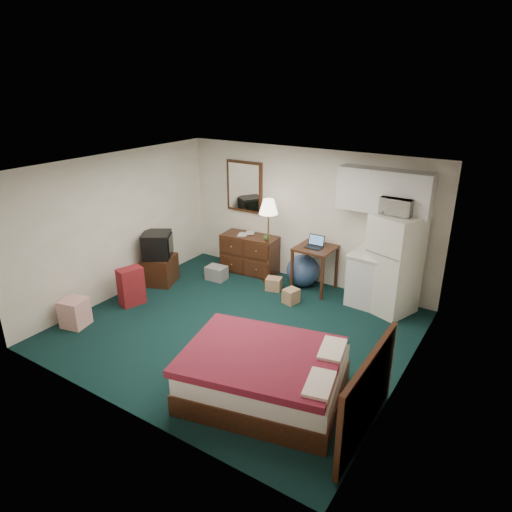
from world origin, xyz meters
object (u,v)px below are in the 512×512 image
Objects in this scene: fridge at (394,264)px; bed at (264,375)px; dresser at (250,254)px; kitchen_counter at (375,281)px; suitcase at (131,286)px; desk at (314,269)px; tv_stand at (160,270)px; floor_lamp at (268,241)px.

fridge is 3.12m from bed.
dresser is at bearing -162.32° from fridge.
bed is at bearing -81.43° from fridge.
suitcase is at bearing -144.18° from kitchen_counter.
kitchen_counter is at bearing 71.39° from bed.
desk is 2.89m from tv_stand.
kitchen_counter is (2.03, 0.13, -0.36)m from floor_lamp.
kitchen_counter reaches higher than dresser.
fridge is (1.41, -0.02, 0.41)m from desk.
bed is (2.26, -3.12, -0.09)m from dresser.
desk is 0.94× the size of kitchen_counter.
bed is 2.81× the size of suitcase.
floor_lamp is at bearing 107.79° from bed.
bed is at bearing -92.09° from kitchen_counter.
suitcase reaches higher than bed.
suitcase is (-3.51, -2.20, -0.11)m from kitchen_counter.
tv_stand is (-1.67, -1.16, -0.54)m from floor_lamp.
suitcase is (0.20, -0.91, 0.07)m from tv_stand.
tv_stand is at bearing -145.31° from floor_lamp.
bed is at bearing -59.26° from dresser.
fridge is at bearing -0.26° from desk.
kitchen_counter reaches higher than bed.
fridge reaches higher than dresser.
fridge is 4.22m from tv_stand.
desk is 3.15m from bed.
desk is at bearing -161.28° from fridge.
floor_lamp is 2.80× the size of tv_stand.
bed is (1.72, -2.92, -0.51)m from floor_lamp.
floor_lamp reaches higher than dresser.
fridge reaches higher than desk.
dresser is 0.68× the size of fridge.
suitcase is at bearing 152.32° from bed.
tv_stand is (-3.39, 1.76, -0.03)m from bed.
fridge is 4.39m from suitcase.
floor_lamp is at bearing -25.71° from dresser.
fridge is 0.89× the size of bed.
suitcase is (-3.20, 0.85, 0.03)m from bed.
kitchen_counter is (1.13, 0.01, 0.03)m from desk.
floor_lamp is 1.93× the size of desk.
floor_lamp reaches higher than kitchen_counter.
tv_stand is (-2.58, -1.28, -0.15)m from desk.
floor_lamp reaches higher than desk.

